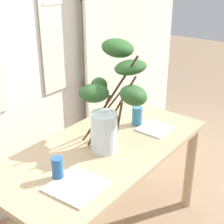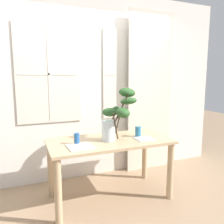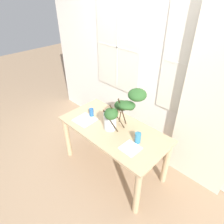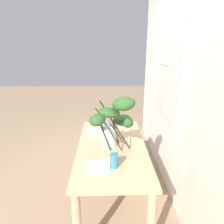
# 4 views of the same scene
# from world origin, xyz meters

# --- Properties ---
(ground) EXTENTS (14.00, 14.00, 0.00)m
(ground) POSITION_xyz_m (0.00, 0.00, 0.00)
(ground) COLOR #9E7F60
(back_wall_with_windows) EXTENTS (4.45, 0.14, 2.78)m
(back_wall_with_windows) POSITION_xyz_m (0.00, 0.80, 1.39)
(back_wall_with_windows) COLOR silver
(back_wall_with_windows) RESTS_ON ground
(curtain_sheer_side) EXTENTS (0.79, 0.03, 2.56)m
(curtain_sheer_side) POSITION_xyz_m (0.96, 0.64, 1.28)
(curtain_sheer_side) COLOR silver
(curtain_sheer_side) RESTS_ON ground
(dining_table) EXTENTS (1.51, 0.75, 0.76)m
(dining_table) POSITION_xyz_m (0.00, 0.00, 0.62)
(dining_table) COLOR tan
(dining_table) RESTS_ON ground
(vase_with_branches) EXTENTS (0.53, 0.52, 0.65)m
(vase_with_branches) POSITION_xyz_m (0.11, 0.01, 1.08)
(vase_with_branches) COLOR silver
(vase_with_branches) RESTS_ON dining_table
(drinking_glass_blue_left) EXTENTS (0.06, 0.06, 0.13)m
(drinking_glass_blue_left) POSITION_xyz_m (-0.42, -0.02, 0.82)
(drinking_glass_blue_left) COLOR #235693
(drinking_glass_blue_left) RESTS_ON dining_table
(drinking_glass_blue_right) EXTENTS (0.08, 0.08, 0.14)m
(drinking_glass_blue_right) POSITION_xyz_m (0.41, 0.01, 0.83)
(drinking_glass_blue_right) COLOR teal
(drinking_glass_blue_right) RESTS_ON dining_table
(plate_square_left) EXTENTS (0.29, 0.29, 0.01)m
(plate_square_left) POSITION_xyz_m (-0.41, -0.15, 0.76)
(plate_square_left) COLOR silver
(plate_square_left) RESTS_ON dining_table
(plate_square_right) EXTENTS (0.22, 0.22, 0.01)m
(plate_square_right) POSITION_xyz_m (0.41, -0.14, 0.76)
(plate_square_right) COLOR white
(plate_square_right) RESTS_ON dining_table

